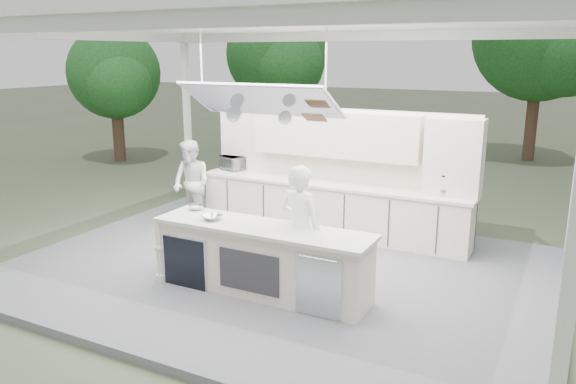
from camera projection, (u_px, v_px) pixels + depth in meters
The scene contains 12 objects.
ground at pixel (281, 275), 8.65m from camera, with size 90.00×90.00×0.00m, color #414C34.
stage_deck at pixel (281, 271), 8.64m from camera, with size 8.00×6.00×0.12m, color #555559.
tent at pixel (280, 24), 7.74m from camera, with size 8.20×6.20×3.86m.
demo_island at pixel (261, 259), 7.64m from camera, with size 3.10×0.79×0.95m.
back_counter at pixel (330, 208), 10.14m from camera, with size 5.08×0.72×0.95m.
back_wall_unit at pixel (359, 155), 9.89m from camera, with size 5.05×0.48×2.25m.
tree_cluster at pixel (434, 54), 16.34m from camera, with size 19.55×9.40×5.85m.
head_chef at pixel (300, 230), 7.55m from camera, with size 0.65×0.43×1.78m, color white.
sous_chef at pixel (191, 183), 10.55m from camera, with size 0.80×0.62×1.64m, color silver.
toaster_oven at pixel (232, 163), 11.12m from camera, with size 0.49×0.33×0.27m, color silver.
bowl_large at pixel (212, 217), 7.81m from camera, with size 0.27×0.27×0.07m, color silver.
bowl_small at pixel (196, 207), 8.31m from camera, with size 0.22×0.22×0.07m, color #B9BCC0.
Camera 1 is at (3.83, -7.12, 3.33)m, focal length 35.00 mm.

